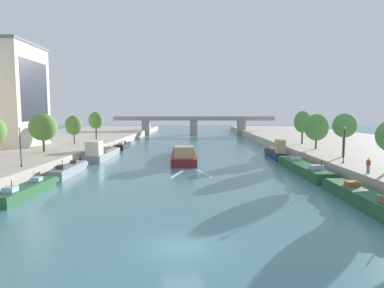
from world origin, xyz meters
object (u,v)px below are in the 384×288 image
(tree_right_far, at_px, (303,122))
(tree_left_past_mid, at_px, (96,120))
(tree_left_end_of_row, at_px, (43,127))
(moored_boat_right_midway, at_px, (303,168))
(tree_right_end_of_row, at_px, (345,126))
(moored_boat_left_far, at_px, (28,190))
(tree_right_midway, at_px, (316,127))
(barge_midriver, at_px, (184,154))
(bridge_far, at_px, (194,123))
(moored_boat_left_upstream, at_px, (102,153))
(moored_boat_left_lone, at_px, (70,169))
(moored_boat_right_far, at_px, (276,152))
(lamppost_left_bank, at_px, (20,145))
(person_on_quay, at_px, (368,165))
(tree_left_nearest, at_px, (74,125))
(lamppost_right_bank, at_px, (344,143))
(moored_boat_right_near, at_px, (365,198))
(moored_boat_left_downstream, at_px, (124,146))

(tree_right_far, bearing_deg, tree_left_past_mid, 166.30)
(tree_left_end_of_row, bearing_deg, tree_left_past_mid, 88.48)
(moored_boat_right_midway, distance_m, tree_right_end_of_row, 9.00)
(tree_left_past_mid, height_order, tree_right_end_of_row, tree_left_past_mid)
(moored_boat_left_far, height_order, tree_right_midway, tree_right_midway)
(moored_boat_right_midway, xyz_separation_m, tree_right_midway, (6.53, 13.12, 5.00))
(barge_midriver, xyz_separation_m, tree_left_end_of_row, (-22.89, -3.87, 4.93))
(barge_midriver, bearing_deg, bridge_far, 88.84)
(moored_boat_left_upstream, bearing_deg, bridge_far, 75.68)
(moored_boat_left_lone, distance_m, bridge_far, 80.44)
(tree_right_far, bearing_deg, moored_boat_right_far, -132.40)
(moored_boat_left_upstream, distance_m, lamppost_left_bank, 20.76)
(moored_boat_left_lone, xyz_separation_m, tree_right_far, (38.97, 24.18, 5.72))
(moored_boat_right_midway, height_order, person_on_quay, person_on_quay)
(moored_boat_left_upstream, relative_size, tree_right_far, 2.23)
(tree_left_nearest, distance_m, tree_right_midway, 47.03)
(moored_boat_left_upstream, xyz_separation_m, lamppost_left_bank, (-3.49, -20.18, 3.39))
(moored_boat_left_far, relative_size, tree_right_end_of_row, 1.65)
(tree_left_end_of_row, bearing_deg, tree_right_far, 16.88)
(moored_boat_left_lone, distance_m, lamppost_left_bank, 7.31)
(moored_boat_left_lone, relative_size, moored_boat_right_far, 0.93)
(tree_left_end_of_row, height_order, tree_right_end_of_row, tree_right_end_of_row)
(person_on_quay, bearing_deg, lamppost_left_bank, 174.68)
(barge_midriver, xyz_separation_m, lamppost_right_bank, (20.89, -15.46, 3.48))
(bridge_far, bearing_deg, moored_boat_right_far, -76.12)
(moored_boat_right_near, distance_m, moored_boat_right_far, 30.36)
(tree_right_far, relative_size, lamppost_right_bank, 1.45)
(tree_left_end_of_row, distance_m, tree_right_midway, 46.68)
(moored_boat_left_upstream, bearing_deg, lamppost_left_bank, -99.81)
(lamppost_left_bank, distance_m, bridge_far, 86.11)
(bridge_far, bearing_deg, tree_left_past_mid, -118.56)
(moored_boat_right_far, xyz_separation_m, lamppost_right_bank, (4.09, -17.78, 3.36))
(lamppost_left_bank, bearing_deg, moored_boat_left_downstream, 84.09)
(moored_boat_left_far, distance_m, tree_left_nearest, 35.20)
(person_on_quay, bearing_deg, tree_left_nearest, 143.83)
(moored_boat_left_upstream, relative_size, moored_boat_left_downstream, 1.49)
(moored_boat_left_far, xyz_separation_m, tree_right_end_of_row, (38.14, 15.13, 5.81))
(moored_boat_right_near, relative_size, tree_left_past_mid, 1.97)
(moored_boat_left_upstream, height_order, lamppost_right_bank, lamppost_right_bank)
(moored_boat_left_downstream, height_order, tree_left_past_mid, tree_left_past_mid)
(moored_boat_right_midway, relative_size, lamppost_right_bank, 3.57)
(moored_boat_right_near, height_order, lamppost_right_bank, lamppost_right_bank)
(tree_left_end_of_row, bearing_deg, lamppost_right_bank, -14.82)
(moored_boat_left_upstream, xyz_separation_m, lamppost_right_bank, (35.83, -16.78, 3.39))
(moored_boat_left_far, distance_m, tree_left_end_of_row, 23.13)
(tree_left_nearest, relative_size, lamppost_right_bank, 1.26)
(moored_boat_left_upstream, distance_m, tree_left_nearest, 11.96)
(tree_left_end_of_row, bearing_deg, tree_left_nearest, 89.59)
(tree_left_end_of_row, xyz_separation_m, lamppost_right_bank, (43.78, -11.59, -1.45))
(tree_left_nearest, bearing_deg, tree_left_end_of_row, -90.41)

